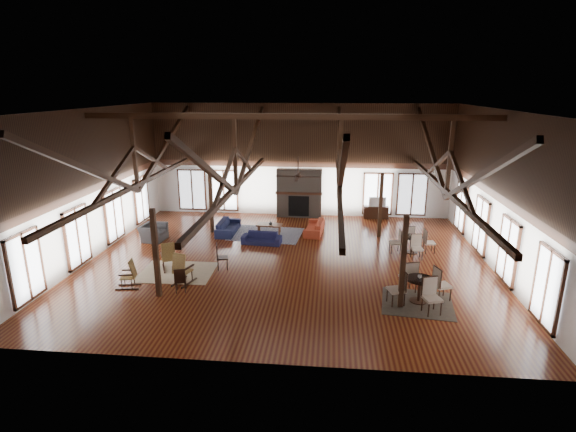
# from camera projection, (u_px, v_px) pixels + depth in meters

# --- Properties ---
(floor) EXTENTS (16.00, 16.00, 0.00)m
(floor) POSITION_uv_depth(u_px,v_px,m) (287.00, 261.00, 18.17)
(floor) COLOR brown
(floor) RESTS_ON ground
(ceiling) EXTENTS (16.00, 14.00, 0.02)m
(ceiling) POSITION_uv_depth(u_px,v_px,m) (287.00, 110.00, 16.51)
(ceiling) COLOR black
(ceiling) RESTS_ON wall_back
(wall_back) EXTENTS (16.00, 0.02, 6.00)m
(wall_back) POSITION_uv_depth(u_px,v_px,m) (300.00, 161.00, 24.04)
(wall_back) COLOR silver
(wall_back) RESTS_ON floor
(wall_front) EXTENTS (16.00, 0.02, 6.00)m
(wall_front) POSITION_uv_depth(u_px,v_px,m) (258.00, 253.00, 10.65)
(wall_front) COLOR silver
(wall_front) RESTS_ON floor
(wall_left) EXTENTS (0.02, 14.00, 6.00)m
(wall_left) POSITION_uv_depth(u_px,v_px,m) (90.00, 185.00, 18.08)
(wall_left) COLOR silver
(wall_left) RESTS_ON floor
(wall_right) EXTENTS (0.02, 14.00, 6.00)m
(wall_right) POSITION_uv_depth(u_px,v_px,m) (502.00, 194.00, 16.60)
(wall_right) COLOR silver
(wall_right) RESTS_ON floor
(roof_truss) EXTENTS (15.60, 14.07, 3.14)m
(roof_truss) POSITION_uv_depth(u_px,v_px,m) (287.00, 163.00, 17.06)
(roof_truss) COLOR #321A0E
(roof_truss) RESTS_ON wall_back
(post_grid) EXTENTS (8.16, 7.16, 3.05)m
(post_grid) POSITION_uv_depth(u_px,v_px,m) (287.00, 226.00, 17.75)
(post_grid) COLOR #321A0E
(post_grid) RESTS_ON floor
(fireplace) EXTENTS (2.50, 0.69, 2.60)m
(fireplace) POSITION_uv_depth(u_px,v_px,m) (299.00, 193.00, 24.19)
(fireplace) COLOR #685B4F
(fireplace) RESTS_ON floor
(ceiling_fan) EXTENTS (1.60, 1.60, 0.75)m
(ceiling_fan) POSITION_uv_depth(u_px,v_px,m) (298.00, 176.00, 16.14)
(ceiling_fan) COLOR black
(ceiling_fan) RESTS_ON roof_truss
(sofa_navy_front) EXTENTS (1.82, 0.85, 0.52)m
(sofa_navy_front) POSITION_uv_depth(u_px,v_px,m) (262.00, 238.00, 20.16)
(sofa_navy_front) COLOR #16173D
(sofa_navy_front) RESTS_ON floor
(sofa_navy_left) EXTENTS (2.11, 0.84, 0.61)m
(sofa_navy_left) POSITION_uv_depth(u_px,v_px,m) (228.00, 227.00, 21.69)
(sofa_navy_left) COLOR #161C3F
(sofa_navy_left) RESTS_ON floor
(sofa_orange) EXTENTS (2.10, 0.99, 0.59)m
(sofa_orange) POSITION_uv_depth(u_px,v_px,m) (314.00, 227.00, 21.66)
(sofa_orange) COLOR #A83820
(sofa_orange) RESTS_ON floor
(coffee_table) EXTENTS (1.25, 0.71, 0.46)m
(coffee_table) POSITION_uv_depth(u_px,v_px,m) (269.00, 225.00, 21.56)
(coffee_table) COLOR brown
(coffee_table) RESTS_ON floor
(vase) EXTENTS (0.19, 0.19, 0.18)m
(vase) POSITION_uv_depth(u_px,v_px,m) (271.00, 223.00, 21.43)
(vase) COLOR #B2B2B2
(vase) RESTS_ON coffee_table
(armchair) EXTENTS (1.23, 1.10, 0.74)m
(armchair) POSITION_uv_depth(u_px,v_px,m) (153.00, 232.00, 20.61)
(armchair) COLOR #2E2E30
(armchair) RESTS_ON floor
(side_table_lamp) EXTENTS (0.42, 0.42, 1.06)m
(side_table_lamp) POSITION_uv_depth(u_px,v_px,m) (153.00, 227.00, 21.32)
(side_table_lamp) COLOR black
(side_table_lamp) RESTS_ON floor
(rocking_chair_a) EXTENTS (0.78, 0.98, 1.12)m
(rocking_chair_a) POSITION_uv_depth(u_px,v_px,m) (168.00, 257.00, 17.21)
(rocking_chair_a) COLOR olive
(rocking_chair_a) RESTS_ON floor
(rocking_chair_b) EXTENTS (0.74, 1.02, 1.19)m
(rocking_chair_b) POSITION_uv_depth(u_px,v_px,m) (181.00, 269.00, 15.94)
(rocking_chair_b) COLOR olive
(rocking_chair_b) RESTS_ON floor
(rocking_chair_c) EXTENTS (0.86, 0.55, 1.04)m
(rocking_chair_c) POSITION_uv_depth(u_px,v_px,m) (130.00, 275.00, 15.69)
(rocking_chair_c) COLOR olive
(rocking_chair_c) RESTS_ON floor
(side_chair_a) EXTENTS (0.53, 0.53, 1.02)m
(side_chair_a) POSITION_uv_depth(u_px,v_px,m) (220.00, 255.00, 17.26)
(side_chair_a) COLOR black
(side_chair_a) RESTS_ON floor
(side_chair_b) EXTENTS (0.45, 0.45, 0.89)m
(side_chair_b) POSITION_uv_depth(u_px,v_px,m) (180.00, 279.00, 15.30)
(side_chair_b) COLOR black
(side_chair_b) RESTS_ON floor
(cafe_table_near) EXTENTS (2.21, 2.21, 1.13)m
(cafe_table_near) POSITION_uv_depth(u_px,v_px,m) (420.00, 286.00, 14.63)
(cafe_table_near) COLOR black
(cafe_table_near) RESTS_ON floor
(cafe_table_far) EXTENTS (1.95, 1.95, 1.00)m
(cafe_table_far) POSITION_uv_depth(u_px,v_px,m) (412.00, 241.00, 19.01)
(cafe_table_far) COLOR black
(cafe_table_far) RESTS_ON floor
(cup_near) EXTENTS (0.17, 0.17, 0.11)m
(cup_near) POSITION_uv_depth(u_px,v_px,m) (420.00, 276.00, 14.59)
(cup_near) COLOR #B2B2B2
(cup_near) RESTS_ON cafe_table_near
(cup_far) EXTENTS (0.12, 0.12, 0.09)m
(cup_far) POSITION_uv_depth(u_px,v_px,m) (411.00, 235.00, 18.95)
(cup_far) COLOR #B2B2B2
(cup_far) RESTS_ON cafe_table_far
(tv_console) EXTENTS (1.30, 0.49, 0.65)m
(tv_console) POSITION_uv_depth(u_px,v_px,m) (376.00, 212.00, 24.15)
(tv_console) COLOR black
(tv_console) RESTS_ON floor
(television) EXTENTS (0.90, 0.12, 0.52)m
(television) POSITION_uv_depth(u_px,v_px,m) (377.00, 202.00, 23.99)
(television) COLOR #B2B2B2
(television) RESTS_ON tv_console
(rug_tan) EXTENTS (2.80, 2.22, 0.01)m
(rug_tan) POSITION_uv_depth(u_px,v_px,m) (177.00, 272.00, 17.12)
(rug_tan) COLOR tan
(rug_tan) RESTS_ON floor
(rug_navy) EXTENTS (3.55, 2.81, 0.01)m
(rug_navy) POSITION_uv_depth(u_px,v_px,m) (266.00, 234.00, 21.54)
(rug_navy) COLOR #191F46
(rug_navy) RESTS_ON floor
(rug_dark) EXTENTS (2.48, 2.31, 0.01)m
(rug_dark) POSITION_uv_depth(u_px,v_px,m) (417.00, 303.00, 14.65)
(rug_dark) COLOR black
(rug_dark) RESTS_ON floor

